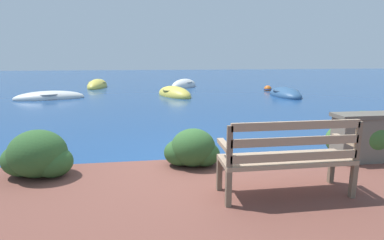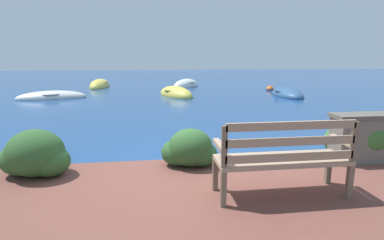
% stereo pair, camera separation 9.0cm
% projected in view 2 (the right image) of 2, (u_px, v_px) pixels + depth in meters
% --- Properties ---
extents(ground_plane, '(80.00, 80.00, 0.00)m').
position_uv_depth(ground_plane, '(197.00, 171.00, 4.86)').
color(ground_plane, navy).
extents(park_bench, '(1.54, 0.48, 0.93)m').
position_uv_depth(park_bench, '(284.00, 156.00, 3.41)').
color(park_bench, brown).
rests_on(park_bench, patio_terrace).
extents(hedge_clump_far_left, '(0.95, 0.68, 0.65)m').
position_uv_depth(hedge_clump_far_left, '(35.00, 156.00, 4.06)').
color(hedge_clump_far_left, '#2D5628').
rests_on(hedge_clump_far_left, patio_terrace).
extents(hedge_clump_left, '(0.83, 0.60, 0.56)m').
position_uv_depth(hedge_clump_left, '(190.00, 150.00, 4.44)').
color(hedge_clump_left, '#2D5628').
rests_on(hedge_clump_left, patio_terrace).
extents(hedge_clump_centre, '(1.11, 0.80, 0.75)m').
position_uv_depth(hedge_clump_centre, '(361.00, 138.00, 4.81)').
color(hedge_clump_centre, '#38662D').
rests_on(hedge_clump_centre, patio_terrace).
extents(rowboat_nearest, '(1.29, 2.71, 0.72)m').
position_uv_depth(rowboat_nearest, '(287.00, 95.00, 14.20)').
color(rowboat_nearest, '#2D517A').
rests_on(rowboat_nearest, ground_plane).
extents(rowboat_mid, '(3.08, 1.76, 0.62)m').
position_uv_depth(rowboat_mid, '(52.00, 97.00, 13.34)').
color(rowboat_mid, silver).
rests_on(rowboat_mid, ground_plane).
extents(rowboat_far, '(1.99, 2.83, 0.82)m').
position_uv_depth(rowboat_far, '(176.00, 94.00, 14.26)').
color(rowboat_far, '#DBC64C').
rests_on(rowboat_far, ground_plane).
extents(rowboat_outer, '(2.24, 2.53, 0.90)m').
position_uv_depth(rowboat_outer, '(186.00, 86.00, 18.39)').
color(rowboat_outer, silver).
rests_on(rowboat_outer, ground_plane).
extents(rowboat_distant, '(1.18, 3.00, 0.88)m').
position_uv_depth(rowboat_distant, '(100.00, 86.00, 18.42)').
color(rowboat_distant, '#DBC64C').
rests_on(rowboat_distant, ground_plane).
extents(mooring_buoy, '(0.45, 0.45, 0.41)m').
position_uv_depth(mooring_buoy, '(270.00, 89.00, 16.54)').
color(mooring_buoy, orange).
rests_on(mooring_buoy, ground_plane).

